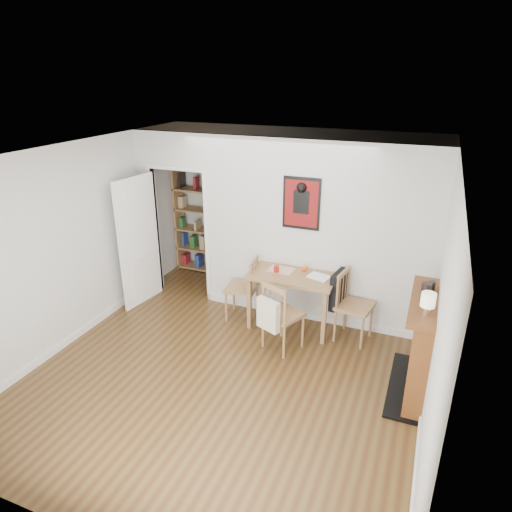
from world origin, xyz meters
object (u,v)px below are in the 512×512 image
at_px(red_glass, 276,269).
at_px(bookshelf, 198,220).
at_px(chair_front, 282,315).
at_px(mantel_lamp, 428,301).
at_px(fireplace, 422,343).
at_px(orange_fruit, 304,268).
at_px(chair_right, 353,306).
at_px(ceramic_jar_a, 426,289).
at_px(dining_table, 293,279).
at_px(ceramic_jar_b, 432,286).
at_px(notebook, 319,277).
at_px(chair_left, 242,288).

bearing_deg(red_glass, bookshelf, 145.52).
xyz_separation_m(chair_front, mantel_lamp, (1.70, -0.56, 0.81)).
xyz_separation_m(fireplace, orange_fruit, (-1.65, 0.98, 0.24)).
relative_size(chair_front, red_glass, 10.07).
distance_m(chair_right, ceramic_jar_a, 1.32).
bearing_deg(fireplace, mantel_lamp, -93.07).
distance_m(dining_table, ceramic_jar_b, 1.93).
bearing_deg(mantel_lamp, chair_right, 128.34).
distance_m(notebook, ceramic_jar_b, 1.57).
distance_m(dining_table, ceramic_jar_a, 1.94).
xyz_separation_m(chair_front, bookshelf, (-2.25, 1.90, 0.46)).
bearing_deg(chair_front, red_glass, 117.28).
height_order(chair_left, red_glass, chair_left).
bearing_deg(bookshelf, ceramic_jar_a, -27.24).
distance_m(chair_left, notebook, 1.17).
distance_m(chair_left, bookshelf, 2.03).
xyz_separation_m(chair_right, notebook, (-0.49, 0.04, 0.32)).
height_order(fireplace, ceramic_jar_a, ceramic_jar_a).
bearing_deg(dining_table, chair_right, -3.12).
xyz_separation_m(chair_left, bookshelf, (-1.44, 1.36, 0.47)).
xyz_separation_m(dining_table, orange_fruit, (0.12, 0.13, 0.14)).
xyz_separation_m(bookshelf, mantel_lamp, (3.94, -2.46, 0.35)).
relative_size(chair_right, fireplace, 0.78).
bearing_deg(ceramic_jar_b, chair_left, 168.43).
bearing_deg(red_glass, ceramic_jar_b, -14.78).
relative_size(chair_right, ceramic_jar_b, 9.68).
distance_m(chair_left, chair_right, 1.61).
height_order(chair_right, ceramic_jar_b, ceramic_jar_b).
bearing_deg(dining_table, ceramic_jar_a, -22.94).
height_order(red_glass, ceramic_jar_a, ceramic_jar_a).
height_order(chair_right, chair_front, chair_right).
bearing_deg(ceramic_jar_a, chair_left, 165.17).
distance_m(chair_left, red_glass, 0.65).
height_order(chair_left, ceramic_jar_b, ceramic_jar_b).
distance_m(chair_right, fireplace, 1.22).
xyz_separation_m(bookshelf, notebook, (2.56, -1.29, -0.12)).
bearing_deg(mantel_lamp, ceramic_jar_a, 93.54).
bearing_deg(mantel_lamp, fireplace, 86.93).
distance_m(bookshelf, orange_fruit, 2.59).
bearing_deg(chair_right, ceramic_jar_a, -38.31).
distance_m(ceramic_jar_a, ceramic_jar_b, 0.15).
bearing_deg(notebook, mantel_lamp, -40.17).
bearing_deg(ceramic_jar_a, bookshelf, 152.76).
height_order(chair_left, chair_right, chair_right).
height_order(notebook, ceramic_jar_a, ceramic_jar_a).
bearing_deg(ceramic_jar_a, fireplace, -69.75).
xyz_separation_m(chair_right, ceramic_jar_a, (0.86, -0.68, 0.72)).
distance_m(orange_fruit, mantel_lamp, 2.13).
height_order(dining_table, notebook, notebook).
relative_size(fireplace, ceramic_jar_b, 12.44).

